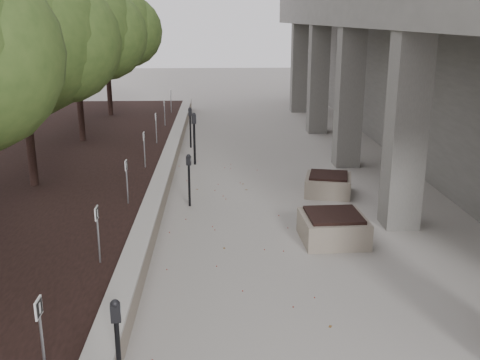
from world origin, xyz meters
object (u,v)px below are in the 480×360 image
object	(u,v)px
parking_meter_2	(118,352)
planter_back	(328,184)
parking_meter_4	(194,139)
crabapple_tree_5	(106,47)
crabapple_tree_3	(22,69)
parking_meter_3	(189,180)
parking_meter_5	(190,128)
planter_front	(333,227)
crabapple_tree_4	(76,55)

from	to	relation	value
parking_meter_2	planter_back	bearing A→B (deg)	55.40
parking_meter_2	parking_meter_4	world-z (taller)	parking_meter_4
crabapple_tree_5	parking_meter_2	xyz separation A→B (m)	(3.25, -17.43, -2.47)
crabapple_tree_3	parking_meter_3	size ratio (longest dim) A/B	4.35
crabapple_tree_5	parking_meter_3	xyz separation A→B (m)	(3.72, -10.57, -2.49)
crabapple_tree_3	parking_meter_3	world-z (taller)	crabapple_tree_3
parking_meter_5	planter_front	size ratio (longest dim) A/B	1.13
crabapple_tree_3	parking_meter_3	bearing A→B (deg)	-8.66
crabapple_tree_4	crabapple_tree_5	distance (m)	5.00
crabapple_tree_5	planter_front	distance (m)	14.69
parking_meter_2	parking_meter_4	xyz separation A→B (m)	(0.45, 10.72, 0.14)
crabapple_tree_4	parking_meter_2	size ratio (longest dim) A/B	4.19
crabapple_tree_4	parking_meter_4	xyz separation A→B (m)	(3.70, -1.71, -2.34)
crabapple_tree_5	parking_meter_5	world-z (taller)	crabapple_tree_5
planter_back	parking_meter_5	bearing A→B (deg)	124.40
parking_meter_2	crabapple_tree_4	bearing A→B (deg)	96.95
crabapple_tree_3	planter_back	bearing A→B (deg)	1.73
planter_front	crabapple_tree_5	bearing A→B (deg)	117.41
crabapple_tree_4	parking_meter_3	world-z (taller)	crabapple_tree_4
planter_back	parking_meter_2	bearing A→B (deg)	-116.91
crabapple_tree_3	parking_meter_5	size ratio (longest dim) A/B	3.95
planter_front	parking_meter_3	bearing A→B (deg)	142.60
parking_meter_2	parking_meter_3	bearing A→B (deg)	78.38
crabapple_tree_5	parking_meter_4	size ratio (longest dim) A/B	3.47
crabapple_tree_4	parking_meter_3	xyz separation A→B (m)	(3.72, -5.57, -2.49)
parking_meter_4	planter_front	size ratio (longest dim) A/B	1.28
crabapple_tree_3	crabapple_tree_5	size ratio (longest dim) A/B	1.00
parking_meter_2	parking_meter_5	xyz separation A→B (m)	(0.23, 12.98, 0.04)
parking_meter_2	parking_meter_4	distance (m)	10.73
planter_back	crabapple_tree_3	bearing A→B (deg)	-178.27
parking_meter_2	parking_meter_5	distance (m)	12.99
parking_meter_5	planter_back	xyz separation A→B (m)	(3.65, -5.33, -0.43)
planter_back	planter_front	bearing A→B (deg)	-99.33
crabapple_tree_4	parking_meter_5	distance (m)	4.28
planter_front	parking_meter_2	bearing A→B (deg)	-126.14
crabapple_tree_4	parking_meter_5	size ratio (longest dim) A/B	3.95
crabapple_tree_4	parking_meter_4	size ratio (longest dim) A/B	3.47
crabapple_tree_3	parking_meter_3	distance (m)	4.51
planter_back	parking_meter_3	bearing A→B (deg)	-167.08
parking_meter_3	parking_meter_4	size ratio (longest dim) A/B	0.80
crabapple_tree_3	planter_front	world-z (taller)	crabapple_tree_3
parking_meter_4	crabapple_tree_3	bearing A→B (deg)	-136.38
crabapple_tree_4	parking_meter_5	bearing A→B (deg)	9.00
parking_meter_3	planter_front	bearing A→B (deg)	-24.66
crabapple_tree_4	parking_meter_2	distance (m)	13.09
crabapple_tree_3	parking_meter_5	distance (m)	6.99
parking_meter_5	planter_front	distance (m)	8.93
parking_meter_4	parking_meter_5	xyz separation A→B (m)	(-0.22, 2.26, -0.10)
parking_meter_2	parking_meter_5	world-z (taller)	parking_meter_5
parking_meter_2	parking_meter_5	bearing A→B (deg)	81.29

